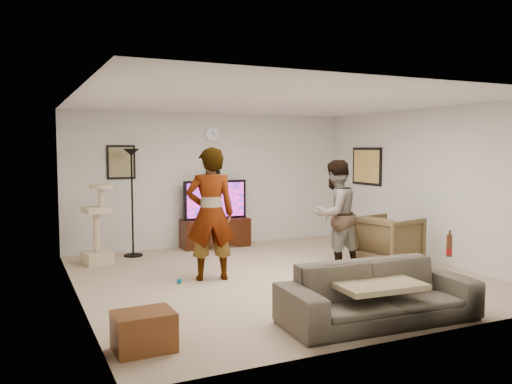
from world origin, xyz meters
name	(u,v)px	position (x,y,z in m)	size (l,w,h in m)	color
floor	(278,277)	(0.00, 0.00, -0.01)	(5.50, 5.50, 0.02)	tan
ceiling	(279,101)	(0.00, 0.00, 2.51)	(5.50, 5.50, 0.02)	white
wall_back	(212,180)	(0.00, 2.75, 1.25)	(5.50, 0.04, 2.50)	silver
wall_front	(411,211)	(0.00, -2.75, 1.25)	(5.50, 0.04, 2.50)	silver
wall_left	(76,197)	(-2.75, 0.00, 1.25)	(0.04, 5.50, 2.50)	silver
wall_right	(427,184)	(2.75, 0.00, 1.25)	(0.04, 5.50, 2.50)	silver
wall_clock	(212,135)	(0.00, 2.72, 2.10)	(0.26, 0.26, 0.04)	white
wall_speaker	(213,173)	(0.00, 2.69, 1.38)	(0.25, 0.10, 0.10)	black
picture_back	(121,162)	(-1.70, 2.73, 1.60)	(0.42, 0.03, 0.52)	#827C53
picture_right	(367,166)	(2.73, 1.60, 1.50)	(0.03, 0.78, 0.62)	#D7B159
tv_stand	(215,233)	(-0.03, 2.50, 0.27)	(1.27, 0.45, 0.53)	black
console_box	(224,249)	(-0.02, 2.11, 0.04)	(0.40, 0.30, 0.07)	#B7B6C4
tv	(215,200)	(-0.03, 2.50, 0.89)	(1.21, 0.08, 0.72)	black
tv_screen	(216,200)	(-0.03, 2.46, 0.89)	(1.11, 0.01, 0.63)	#FD1779
floor_lamp	(132,203)	(-1.60, 2.31, 0.92)	(0.32, 0.32, 1.83)	black
cat_tree	(96,224)	(-2.26, 1.92, 0.64)	(0.41, 0.41, 1.28)	#CABA92
person_left	(211,214)	(-0.95, 0.23, 0.93)	(0.68, 0.44, 1.86)	#B3B3B3
person_right	(335,214)	(1.02, 0.09, 0.83)	(0.81, 0.63, 1.67)	teal
sofa	(379,293)	(0.05, -2.23, 0.31)	(2.12, 0.83, 0.62)	#4B443A
throw_blanket	(375,284)	(-0.01, -2.23, 0.42)	(0.90, 0.70, 0.06)	tan
beer_bottle	(449,245)	(1.02, -2.23, 0.74)	(0.06, 0.06, 0.25)	#5A2C16
armchair	(389,240)	(1.97, -0.02, 0.39)	(0.83, 0.85, 0.77)	brown
side_table	(144,331)	(-2.40, -1.98, 0.18)	(0.54, 0.40, 0.36)	#5B3115
toy_ball	(179,281)	(-1.42, 0.19, 0.03)	(0.07, 0.07, 0.07)	#006486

